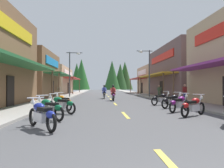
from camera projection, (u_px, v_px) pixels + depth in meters
ground at (107, 95)px, 34.96m from camera, size 9.15×97.08×0.10m
sidewalk_left at (71, 94)px, 34.60m from camera, size 2.54×97.08×0.12m
sidewalk_right at (141, 94)px, 35.33m from camera, size 2.54×97.08×0.12m
centerline_dashes at (106, 94)px, 37.85m from camera, size 0.16×72.19×0.01m
storefront_left_middle at (23, 75)px, 25.87m from camera, size 9.02×9.53×5.65m
storefront_left_far at (47, 81)px, 39.12m from camera, size 9.63×13.17×4.92m
storefront_right_middle at (185, 72)px, 28.34m from camera, size 8.37×13.61×6.74m
storefront_right_far at (161, 80)px, 41.03m from camera, size 9.38×10.41×5.23m
streetlamp_left at (72, 68)px, 26.29m from camera, size 1.99×0.30×5.74m
streetlamp_right at (147, 67)px, 25.98m from camera, size 1.99×0.30×5.91m
motorcycle_parked_right_1 at (193, 106)px, 9.93m from camera, size 1.78×1.36×1.04m
motorcycle_parked_right_2 at (179, 103)px, 11.57m from camera, size 1.71×1.45×1.04m
motorcycle_parked_right_3 at (172, 101)px, 13.60m from camera, size 1.86×1.23×1.04m
motorcycle_parked_right_4 at (161, 99)px, 15.76m from camera, size 1.89×1.18×1.04m
motorcycle_parked_left_0 at (42, 114)px, 6.93m from camera, size 1.38×1.76×1.04m
motorcycle_parked_left_1 at (49, 108)px, 8.89m from camera, size 1.60×1.57×1.04m
motorcycle_parked_left_2 at (61, 104)px, 10.90m from camera, size 1.78×1.35×1.04m
motorcycle_parked_left_3 at (63, 102)px, 12.60m from camera, size 1.36×1.78×1.04m
rider_cruising_lead at (113, 94)px, 20.54m from camera, size 0.60×2.14×1.57m
rider_cruising_trailing at (104, 93)px, 23.91m from camera, size 0.60×2.14×1.57m
pedestrian_by_shop at (59, 90)px, 28.48m from camera, size 0.48×0.42×1.53m
pedestrian_browsing at (185, 92)px, 18.86m from camera, size 0.50×0.41×1.61m
pedestrian_waiting at (159, 90)px, 26.14m from camera, size 0.51×0.40×1.57m
treeline_backdrop at (106, 76)px, 85.01m from camera, size 26.58×13.55×11.90m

